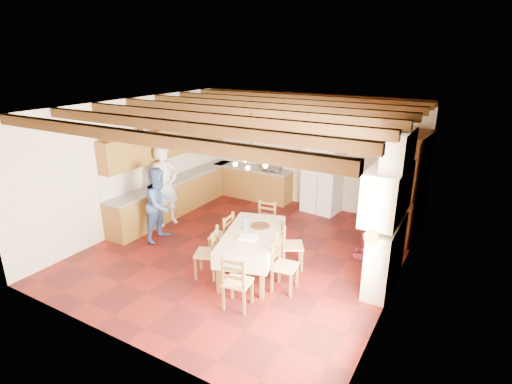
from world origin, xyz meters
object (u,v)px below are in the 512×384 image
microwave (272,165)px  chair_left_far (221,236)px  chair_end_far (264,224)px  refrigerator (323,178)px  hutch (409,188)px  chair_left_near (207,252)px  person_woman_red (367,220)px  dining_table (252,237)px  chair_right_near (285,265)px  person_woman_blue (160,204)px  chair_end_near (238,281)px  person_man (165,186)px  chair_right_far (292,244)px

microwave → chair_left_far: bearing=-95.3°
chair_left_far → chair_end_far: (0.47, 0.92, 0.00)m
microwave → refrigerator: bearing=-14.4°
hutch → chair_left_near: size_ratio=2.47×
chair_left_far → person_woman_red: person_woman_red is taller
dining_table → chair_left_far: bearing=167.3°
chair_right_near → person_woman_blue: size_ratio=0.58×
person_woman_blue → microwave: 3.50m
chair_end_far → person_woman_red: bearing=8.9°
dining_table → person_woman_blue: person_woman_blue is taller
hutch → chair_end_far: (-2.56, -1.90, -0.71)m
chair_end_near → person_woman_red: bearing=-124.2°
chair_left_far → chair_end_near: (1.19, -1.26, 0.00)m
refrigerator → microwave: bearing=-172.2°
dining_table → chair_right_near: bearing=-16.7°
chair_left_near → person_man: person_man is taller
dining_table → person_woman_red: bearing=44.6°
refrigerator → person_woman_blue: 4.19m
hutch → chair_left_far: bearing=-131.1°
chair_right_near → chair_end_far: size_ratio=1.00×
hutch → chair_left_far: (-3.03, -2.82, -0.71)m
microwave → chair_end_near: bearing=-84.5°
refrigerator → chair_left_far: 3.55m
chair_right_near → chair_left_near: bearing=94.7°
hutch → refrigerator: bearing=170.5°
dining_table → person_man: bearing=162.5°
chair_right_near → chair_right_far: (-0.23, 0.78, 0.00)m
refrigerator → dining_table: (-0.01, -3.61, -0.18)m
refrigerator → person_woman_red: bearing=-43.2°
chair_end_far → chair_end_near: bearing=-78.1°
hutch → chair_left_near: hutch is taller
chair_end_near → person_man: 3.89m
chair_left_near → microwave: 4.23m
refrigerator → person_woman_red: refrigerator is taller
chair_left_far → refrigerator: bearing=161.2°
chair_end_far → person_man: person_man is taller
chair_left_near → microwave: microwave is taller
chair_right_near → person_man: 3.95m
chair_right_near → chair_end_far: bearing=34.1°
chair_right_near → refrigerator: bearing=5.2°
chair_right_far → person_man: (-3.51, 0.38, 0.49)m
chair_left_far → chair_end_near: same height
chair_left_near → hutch: bearing=119.6°
chair_end_near → person_woman_blue: person_woman_blue is taller
chair_left_near → chair_left_far: (-0.17, 0.72, 0.00)m
chair_left_near → chair_right_near: size_ratio=1.00×
person_woman_blue → chair_left_far: bearing=-94.1°
chair_left_far → hutch: bearing=127.7°
chair_end_far → chair_right_near: bearing=-55.6°
chair_left_near → chair_end_near: bearing=40.6°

